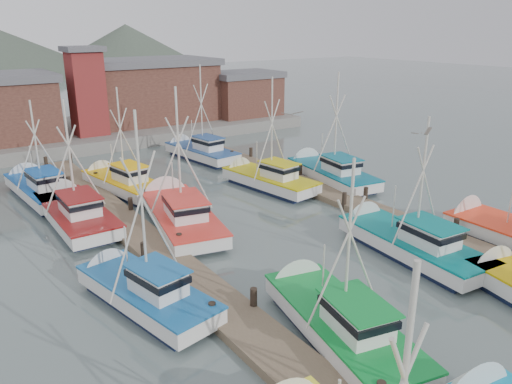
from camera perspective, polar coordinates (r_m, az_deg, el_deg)
ground at (r=26.46m, az=8.14°, el=-7.74°), size 260.00×260.00×0.00m
dock_left at (r=25.91m, az=-9.75°, el=-7.91°), size 2.30×46.00×1.50m
dock_right at (r=33.61m, az=12.36°, el=-1.79°), size 2.30×46.00×1.50m
quay at (r=57.73m, az=-17.51°, el=6.64°), size 44.00×16.00×1.20m
shed_center at (r=59.09m, az=-12.26°, el=11.35°), size 14.84×9.54×6.90m
shed_right at (r=61.65m, az=-1.46°, el=11.24°), size 8.48×6.36×5.20m
lookout_tower at (r=52.61m, az=-18.78°, el=10.92°), size 3.60×3.60×8.50m
boat_4 at (r=20.44m, az=8.89°, el=-14.10°), size 4.42×9.20×8.09m
boat_5 at (r=27.94m, az=16.64°, el=-5.37°), size 3.65×9.46×8.28m
boat_6 at (r=22.67m, az=-13.06°, el=-10.85°), size 4.00×8.44×9.23m
boat_8 at (r=30.99m, az=-8.84°, el=-2.39°), size 5.13×10.58×9.37m
boat_9 at (r=37.43m, az=1.06°, el=1.51°), size 3.77×8.80×8.95m
boat_10 at (r=32.87m, az=-20.14°, el=-2.12°), size 3.60×9.62×8.52m
boat_11 at (r=39.63m, az=8.25°, el=2.29°), size 4.26×9.71×9.28m
boat_12 at (r=38.05m, az=-15.26°, el=1.12°), size 3.95×8.76×8.31m
boat_13 at (r=46.11m, az=-6.59°, el=4.66°), size 3.72×8.93×9.16m
boat_14 at (r=38.59m, az=-23.53°, el=0.45°), size 3.55×9.24×7.71m
gull_near at (r=20.78m, az=18.40°, el=6.44°), size 1.53×0.66×0.24m
gull_far at (r=31.22m, az=4.16°, el=8.91°), size 1.51×0.66×0.24m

